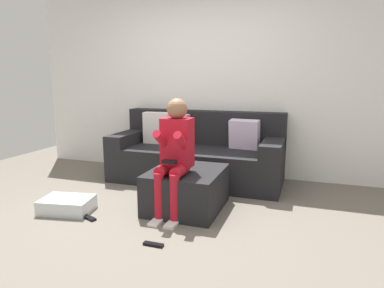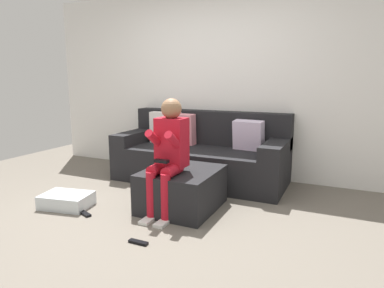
{
  "view_description": "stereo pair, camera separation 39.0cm",
  "coord_description": "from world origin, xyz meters",
  "px_view_note": "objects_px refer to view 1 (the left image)",
  "views": [
    {
      "loc": [
        1.39,
        -2.73,
        1.35
      ],
      "look_at": [
        0.12,
        0.97,
        0.6
      ],
      "focal_mm": 31.77,
      "sensor_mm": 36.0,
      "label": 1
    },
    {
      "loc": [
        1.75,
        -2.58,
        1.35
      ],
      "look_at": [
        0.12,
        0.97,
        0.6
      ],
      "focal_mm": 31.77,
      "sensor_mm": 36.0,
      "label": 2
    }
  ],
  "objects_px": {
    "ottoman": "(187,189)",
    "person_seated": "(175,150)",
    "couch_sectional": "(197,154)",
    "storage_bin": "(67,205)",
    "remote_by_storage_bin": "(88,218)",
    "remote_near_ottoman": "(153,244)"
  },
  "relations": [
    {
      "from": "ottoman",
      "to": "person_seated",
      "type": "distance_m",
      "value": 0.49
    },
    {
      "from": "couch_sectional",
      "to": "person_seated",
      "type": "distance_m",
      "value": 1.27
    },
    {
      "from": "couch_sectional",
      "to": "person_seated",
      "type": "height_order",
      "value": "person_seated"
    },
    {
      "from": "ottoman",
      "to": "storage_bin",
      "type": "height_order",
      "value": "ottoman"
    },
    {
      "from": "couch_sectional",
      "to": "remote_by_storage_bin",
      "type": "relative_size",
      "value": 11.24
    },
    {
      "from": "ottoman",
      "to": "remote_near_ottoman",
      "type": "xyz_separation_m",
      "value": [
        0.02,
        -0.87,
        -0.2
      ]
    },
    {
      "from": "couch_sectional",
      "to": "storage_bin",
      "type": "height_order",
      "value": "couch_sectional"
    },
    {
      "from": "person_seated",
      "to": "remote_near_ottoman",
      "type": "distance_m",
      "value": 0.96
    },
    {
      "from": "person_seated",
      "to": "remote_near_ottoman",
      "type": "xyz_separation_m",
      "value": [
        0.08,
        -0.69,
        -0.65
      ]
    },
    {
      "from": "storage_bin",
      "to": "remote_by_storage_bin",
      "type": "height_order",
      "value": "storage_bin"
    },
    {
      "from": "person_seated",
      "to": "remote_near_ottoman",
      "type": "relative_size",
      "value": 6.71
    },
    {
      "from": "ottoman",
      "to": "person_seated",
      "type": "bearing_deg",
      "value": -109.02
    },
    {
      "from": "couch_sectional",
      "to": "remote_by_storage_bin",
      "type": "distance_m",
      "value": 1.76
    },
    {
      "from": "remote_near_ottoman",
      "to": "remote_by_storage_bin",
      "type": "xyz_separation_m",
      "value": [
        -0.84,
        0.29,
        0.0
      ]
    },
    {
      "from": "ottoman",
      "to": "remote_near_ottoman",
      "type": "bearing_deg",
      "value": -88.5
    },
    {
      "from": "couch_sectional",
      "to": "person_seated",
      "type": "relative_size",
      "value": 1.93
    },
    {
      "from": "ottoman",
      "to": "remote_near_ottoman",
      "type": "relative_size",
      "value": 4.77
    },
    {
      "from": "ottoman",
      "to": "storage_bin",
      "type": "xyz_separation_m",
      "value": [
        -1.14,
        -0.49,
        -0.14
      ]
    },
    {
      "from": "ottoman",
      "to": "couch_sectional",
      "type": "bearing_deg",
      "value": 102.18
    },
    {
      "from": "person_seated",
      "to": "remote_near_ottoman",
      "type": "height_order",
      "value": "person_seated"
    },
    {
      "from": "couch_sectional",
      "to": "remote_by_storage_bin",
      "type": "xyz_separation_m",
      "value": [
        -0.59,
        -1.62,
        -0.34
      ]
    },
    {
      "from": "storage_bin",
      "to": "remote_by_storage_bin",
      "type": "bearing_deg",
      "value": -15.21
    }
  ]
}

